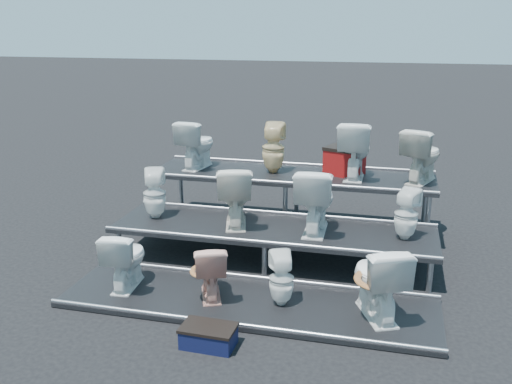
% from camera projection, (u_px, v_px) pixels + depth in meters
% --- Properties ---
extents(ground, '(80.00, 80.00, 0.00)m').
position_uv_depth(ground, '(273.00, 260.00, 7.60)').
color(ground, black).
rests_on(ground, ground).
extents(tier_front, '(4.20, 1.20, 0.06)m').
position_uv_depth(tier_front, '(248.00, 302.00, 6.38)').
color(tier_front, black).
rests_on(tier_front, ground).
extents(tier_mid, '(4.20, 1.20, 0.46)m').
position_uv_depth(tier_mid, '(273.00, 244.00, 7.53)').
color(tier_mid, black).
rests_on(tier_mid, ground).
extents(tier_back, '(4.20, 1.20, 0.86)m').
position_uv_depth(tier_back, '(291.00, 201.00, 8.69)').
color(tier_back, black).
rests_on(tier_back, ground).
extents(toilet_0, '(0.44, 0.71, 0.70)m').
position_uv_depth(toilet_0, '(126.00, 258.00, 6.62)').
color(toilet_0, white).
rests_on(toilet_0, tier_front).
extents(toilet_1, '(0.56, 0.71, 0.64)m').
position_uv_depth(toilet_1, '(210.00, 270.00, 6.38)').
color(toilet_1, '#E09E8B').
rests_on(toilet_1, tier_front).
extents(toilet_2, '(0.36, 0.36, 0.61)m').
position_uv_depth(toilet_2, '(281.00, 279.00, 6.20)').
color(toilet_2, white).
rests_on(toilet_2, tier_front).
extents(toilet_3, '(0.74, 0.92, 0.82)m').
position_uv_depth(toilet_3, '(378.00, 279.00, 5.93)').
color(toilet_3, white).
rests_on(toilet_3, tier_front).
extents(toilet_4, '(0.39, 0.40, 0.68)m').
position_uv_depth(toilet_4, '(155.00, 194.00, 7.75)').
color(toilet_4, white).
rests_on(toilet_4, tier_mid).
extents(toilet_5, '(0.65, 0.89, 0.81)m').
position_uv_depth(toilet_5, '(235.00, 195.00, 7.47)').
color(toilet_5, silver).
rests_on(toilet_5, tier_mid).
extents(toilet_6, '(0.49, 0.84, 0.85)m').
position_uv_depth(toilet_6, '(315.00, 200.00, 7.22)').
color(toilet_6, white).
rests_on(toilet_6, tier_mid).
extents(toilet_7, '(0.38, 0.39, 0.64)m').
position_uv_depth(toilet_7, '(406.00, 214.00, 6.99)').
color(toilet_7, white).
rests_on(toilet_7, tier_mid).
extents(toilet_8, '(0.53, 0.79, 0.75)m').
position_uv_depth(toilet_8, '(197.00, 144.00, 8.80)').
color(toilet_8, white).
rests_on(toilet_8, tier_back).
extents(toilet_9, '(0.35, 0.36, 0.75)m').
position_uv_depth(toilet_9, '(273.00, 148.00, 8.52)').
color(toilet_9, beige).
rests_on(toilet_9, tier_back).
extents(toilet_10, '(0.47, 0.82, 0.84)m').
position_uv_depth(toilet_10, '(355.00, 149.00, 8.23)').
color(toilet_10, white).
rests_on(toilet_10, tier_back).
extents(toilet_11, '(0.68, 0.86, 0.77)m').
position_uv_depth(toilet_11, '(422.00, 155.00, 8.02)').
color(toilet_11, silver).
rests_on(toilet_11, tier_back).
extents(red_crate, '(0.63, 0.57, 0.37)m').
position_uv_depth(red_crate, '(344.00, 162.00, 8.46)').
color(red_crate, maroon).
rests_on(red_crate, tier_back).
extents(step_stool, '(0.52, 0.32, 0.18)m').
position_uv_depth(step_stool, '(209.00, 337.00, 5.55)').
color(step_stool, black).
rests_on(step_stool, ground).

